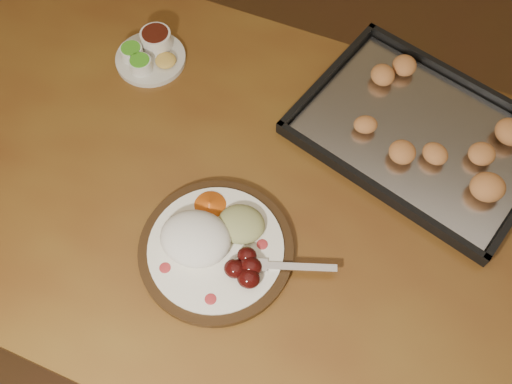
% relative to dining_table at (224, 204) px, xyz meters
% --- Properties ---
extents(ground, '(4.00, 4.00, 0.00)m').
position_rel_dining_table_xyz_m(ground, '(0.24, -0.04, -0.65)').
color(ground, '#502B1B').
rests_on(ground, ground).
extents(dining_table, '(1.59, 1.07, 0.75)m').
position_rel_dining_table_xyz_m(dining_table, '(0.00, 0.00, 0.00)').
color(dining_table, brown).
rests_on(dining_table, ground).
extents(dinner_plate, '(0.37, 0.29, 0.07)m').
position_rel_dining_table_xyz_m(dinner_plate, '(0.03, -0.14, 0.12)').
color(dinner_plate, black).
rests_on(dinner_plate, dining_table).
extents(condiment_saucer, '(0.16, 0.16, 0.05)m').
position_rel_dining_table_xyz_m(condiment_saucer, '(-0.25, 0.26, 0.12)').
color(condiment_saucer, beige).
rests_on(condiment_saucer, dining_table).
extents(baking_tray, '(0.59, 0.52, 0.05)m').
position_rel_dining_table_xyz_m(baking_tray, '(0.37, 0.22, 0.11)').
color(baking_tray, black).
rests_on(baking_tray, dining_table).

